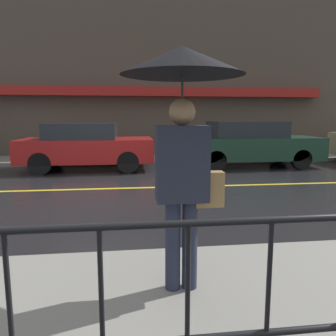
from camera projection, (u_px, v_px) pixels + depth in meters
ground_plane at (106, 189)px, 7.43m from camera, size 80.00×80.00×0.00m
sidewalk_near at (62, 325)px, 2.46m from camera, size 28.00×2.43×0.12m
sidewalk_far at (114, 159)px, 12.26m from camera, size 28.00×2.15×0.12m
lane_marking at (106, 189)px, 7.43m from camera, size 25.20×0.12×0.01m
building_storefront at (113, 77)px, 12.96m from camera, size 28.00×0.85×6.47m
railing_foreground at (10, 313)px, 1.40m from camera, size 12.00×0.04×1.04m
pedestrian at (183, 103)px, 2.65m from camera, size 1.00×1.00×2.04m
car_red at (86, 146)px, 10.11m from camera, size 3.97×1.88×1.43m
car_dark_green at (249, 144)px, 10.74m from camera, size 4.42×1.75×1.48m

